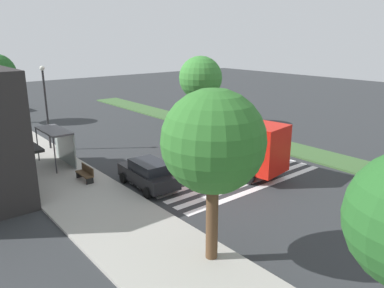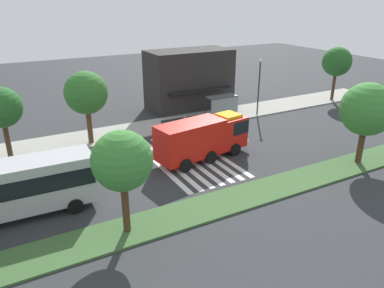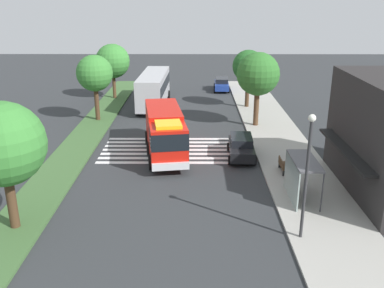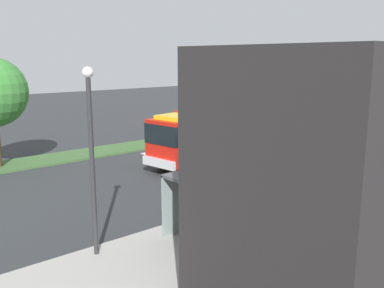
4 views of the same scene
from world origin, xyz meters
name	(u,v)px [view 3 (image 3 of 4)]	position (x,y,z in m)	size (l,w,h in m)	color
ground_plane	(173,161)	(0.00, 0.00, 0.00)	(120.00, 120.00, 0.00)	#2D3033
sidewalk	(290,160)	(0.00, 8.68, 0.07)	(60.00, 4.75, 0.14)	#9E9B93
median_strip	(68,160)	(0.00, -7.81, 0.07)	(60.00, 3.00, 0.14)	#3D6033
crosswalk	(174,150)	(-2.36, 0.00, 0.01)	(5.85, 11.35, 0.01)	silver
fire_truck	(165,132)	(-1.01, -0.60, 1.97)	(8.83, 3.77, 3.46)	red
parked_car_west	(222,84)	(-24.53, 5.11, 0.83)	(4.48, 2.10, 1.58)	navy
parked_car_mid	(241,147)	(-0.81, 5.11, 0.85)	(4.42, 2.16, 1.64)	black
transit_bus	(154,87)	(-16.26, -2.84, 2.14)	(10.27, 3.10, 3.62)	#B2B2B7
bus_stop_shelter	(298,171)	(6.25, 7.64, 1.89)	(3.50, 1.40, 2.46)	#4C4C51
bench_near_shelter	(283,165)	(2.25, 7.66, 0.59)	(1.60, 0.50, 0.90)	#4C3823
street_lamp	(307,168)	(10.53, 6.91, 3.88)	(0.36, 0.36, 6.37)	#2D2D30
sidewalk_tree_far_west	(248,66)	(-15.72, 7.31, 4.49)	(3.38, 3.38, 6.08)	#47301E
sidewalk_tree_west	(258,74)	(-8.76, 7.31, 4.88)	(3.88, 3.88, 6.72)	#513823
median_tree_far_west	(113,61)	(-19.79, -7.81, 4.42)	(3.91, 3.91, 6.25)	#513823
median_tree_west	(95,74)	(-10.54, -7.81, 4.62)	(3.42, 3.42, 6.24)	#47301E
median_tree_center	(3,145)	(9.59, -7.81, 4.69)	(4.23, 4.23, 6.70)	#47301E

